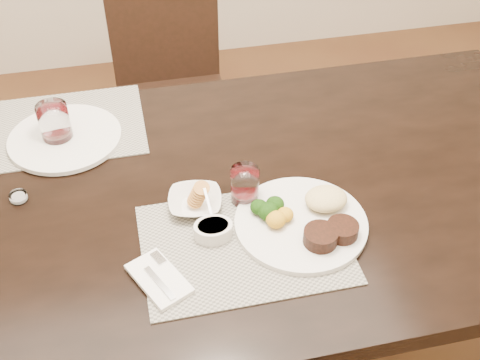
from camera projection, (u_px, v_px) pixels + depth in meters
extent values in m
plane|color=#432415|center=(220.00, 358.00, 1.99)|extent=(4.50, 4.50, 0.00)
cube|color=black|center=(213.00, 199.00, 1.51)|extent=(2.00, 1.00, 0.05)
cube|color=black|center=(441.00, 159.00, 2.21)|extent=(0.08, 0.08, 0.70)
cube|color=black|center=(175.00, 107.00, 2.32)|extent=(0.42, 0.42, 0.04)
cube|color=black|center=(139.00, 188.00, 2.31)|extent=(0.04, 0.04, 0.41)
cube|color=black|center=(231.00, 174.00, 2.37)|extent=(0.04, 0.04, 0.41)
cube|color=black|center=(131.00, 133.00, 2.57)|extent=(0.04, 0.04, 0.41)
cube|color=black|center=(214.00, 122.00, 2.63)|extent=(0.04, 0.04, 0.41)
cube|color=black|center=(163.00, 27.00, 2.30)|extent=(0.42, 0.04, 0.45)
cube|color=gray|center=(244.00, 244.00, 1.36)|extent=(0.46, 0.34, 0.00)
cube|color=gray|center=(61.00, 127.00, 1.69)|extent=(0.46, 0.34, 0.00)
cylinder|color=silver|center=(301.00, 223.00, 1.39)|extent=(0.31, 0.31, 0.01)
cylinder|color=black|center=(321.00, 237.00, 1.33)|extent=(0.08, 0.08, 0.03)
cylinder|color=black|center=(342.00, 230.00, 1.35)|extent=(0.07, 0.07, 0.03)
ellipsoid|color=#DCC384|center=(326.00, 199.00, 1.41)|extent=(0.10, 0.09, 0.04)
ellipsoid|color=#173B0B|center=(268.00, 211.00, 1.38)|extent=(0.05, 0.05, 0.04)
ellipsoid|color=#BE7C18|center=(276.00, 219.00, 1.37)|extent=(0.05, 0.05, 0.04)
cube|color=white|center=(159.00, 279.00, 1.27)|extent=(0.14, 0.17, 0.01)
cube|color=silver|center=(160.00, 283.00, 1.25)|extent=(0.06, 0.10, 0.00)
cube|color=silver|center=(158.00, 258.00, 1.31)|extent=(0.03, 0.04, 0.00)
cube|color=silver|center=(304.00, 218.00, 1.41)|extent=(0.07, 0.13, 0.00)
cube|color=black|center=(319.00, 250.00, 1.33)|extent=(0.05, 0.09, 0.01)
imported|color=silver|center=(195.00, 202.00, 1.43)|extent=(0.14, 0.14, 0.03)
cylinder|color=#AD7136|center=(195.00, 195.00, 1.42)|extent=(0.04, 0.05, 0.04)
cylinder|color=silver|center=(213.00, 230.00, 1.36)|extent=(0.09, 0.09, 0.03)
cylinder|color=#0C3510|center=(213.00, 227.00, 1.35)|extent=(0.07, 0.07, 0.01)
cube|color=silver|center=(208.00, 202.00, 1.38)|extent=(0.01, 0.06, 0.04)
cylinder|color=silver|center=(245.00, 185.00, 1.43)|extent=(0.07, 0.07, 0.09)
cylinder|color=#350407|center=(245.00, 196.00, 1.45)|extent=(0.06, 0.06, 0.02)
cylinder|color=silver|center=(65.00, 138.00, 1.63)|extent=(0.30, 0.30, 0.01)
cylinder|color=silver|center=(55.00, 123.00, 1.60)|extent=(0.08, 0.08, 0.11)
cylinder|color=#350407|center=(58.00, 136.00, 1.63)|extent=(0.07, 0.07, 0.03)
cylinder|color=silver|center=(19.00, 197.00, 1.46)|extent=(0.04, 0.04, 0.02)
cylinder|color=white|center=(19.00, 198.00, 1.46)|extent=(0.03, 0.03, 0.01)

